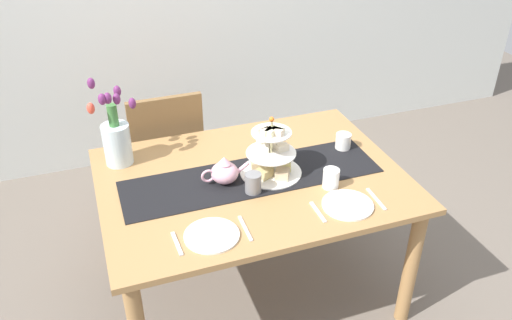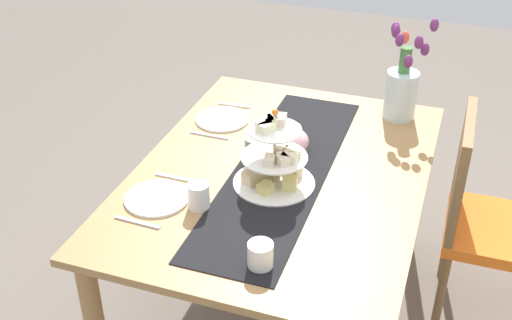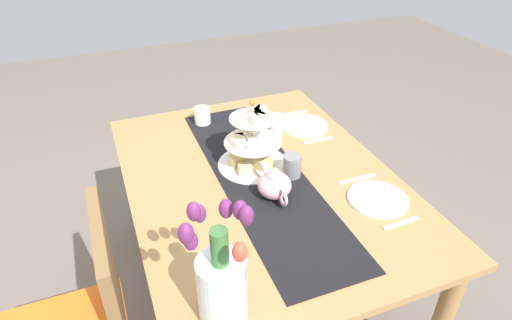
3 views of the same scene
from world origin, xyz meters
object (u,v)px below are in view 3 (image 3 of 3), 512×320
(dinner_plate_right, at_px, (304,126))
(fork_left, at_px, (401,223))
(knife_left, at_px, (357,179))
(mug_white_text, at_px, (275,124))
(cream_jug, at_px, (202,116))
(tiered_cake_stand, at_px, (253,146))
(teapot, at_px, (275,184))
(dinner_plate_left, at_px, (378,199))
(fork_right, at_px, (318,140))
(knife_right, at_px, (292,113))
(tulip_vase, at_px, (221,280))
(dining_table, at_px, (261,196))
(mug_grey, at_px, (292,166))

(dinner_plate_right, bearing_deg, fork_left, 180.00)
(knife_left, xyz_separation_m, mug_white_text, (0.47, 0.16, 0.04))
(cream_jug, distance_m, knife_left, 0.83)
(tiered_cake_stand, height_order, cream_jug, tiered_cake_stand)
(teapot, xyz_separation_m, dinner_plate_left, (-0.16, -0.36, -0.05))
(fork_right, bearing_deg, fork_left, 180.00)
(dinner_plate_right, bearing_deg, knife_right, 0.00)
(teapot, bearing_deg, tulip_vase, 141.85)
(cream_jug, relative_size, knife_left, 0.50)
(dining_table, xyz_separation_m, teapot, (-0.14, 0.00, 0.16))
(fork_left, xyz_separation_m, mug_grey, (0.41, 0.24, 0.05))
(dining_table, bearing_deg, mug_white_text, -32.33)
(tiered_cake_stand, bearing_deg, dinner_plate_left, -137.64)
(dining_table, distance_m, dinner_plate_left, 0.48)
(dinner_plate_right, relative_size, mug_grey, 2.42)
(dinner_plate_right, bearing_deg, mug_white_text, 92.14)
(knife_right, bearing_deg, knife_left, 180.00)
(dining_table, bearing_deg, mug_grey, -106.62)
(teapot, xyz_separation_m, dinner_plate_right, (0.46, -0.36, -0.05))
(mug_white_text, bearing_deg, teapot, 156.13)
(tulip_vase, xyz_separation_m, mug_white_text, (0.90, -0.55, -0.10))
(knife_left, bearing_deg, knife_right, 0.00)
(dining_table, distance_m, mug_white_text, 0.40)
(dinner_plate_left, relative_size, mug_white_text, 2.42)
(dinner_plate_left, xyz_separation_m, mug_white_text, (0.62, 0.16, 0.04))
(knife_left, bearing_deg, fork_right, 0.00)
(dining_table, height_order, knife_right, knife_right)
(tulip_vase, distance_m, mug_white_text, 1.06)
(tulip_vase, height_order, dinner_plate_left, tulip_vase)
(dinner_plate_right, height_order, mug_grey, mug_grey)
(dinner_plate_right, xyz_separation_m, mug_white_text, (-0.01, 0.16, 0.04))
(dining_table, height_order, dinner_plate_left, dinner_plate_left)
(teapot, bearing_deg, mug_white_text, -23.87)
(cream_jug, height_order, mug_white_text, mug_white_text)
(tulip_vase, relative_size, fork_left, 2.87)
(teapot, relative_size, fork_right, 1.59)
(teapot, relative_size, mug_white_text, 2.51)
(tiered_cake_stand, bearing_deg, mug_grey, -137.54)
(dining_table, xyz_separation_m, cream_jug, (0.54, 0.10, 0.14))
(mug_white_text, bearing_deg, cream_jug, 53.68)
(dining_table, xyz_separation_m, fork_left, (-0.45, -0.36, 0.10))
(mug_grey, xyz_separation_m, mug_white_text, (0.35, -0.08, -0.00))
(dinner_plate_left, height_order, mug_grey, mug_grey)
(dining_table, bearing_deg, dinner_plate_right, -48.11)
(fork_left, bearing_deg, mug_white_text, 11.84)
(dining_table, relative_size, knife_left, 8.52)
(tiered_cake_stand, relative_size, dinner_plate_left, 1.32)
(dinner_plate_left, height_order, knife_left, dinner_plate_left)
(tiered_cake_stand, bearing_deg, teapot, -179.85)
(tulip_vase, relative_size, cream_jug, 5.06)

